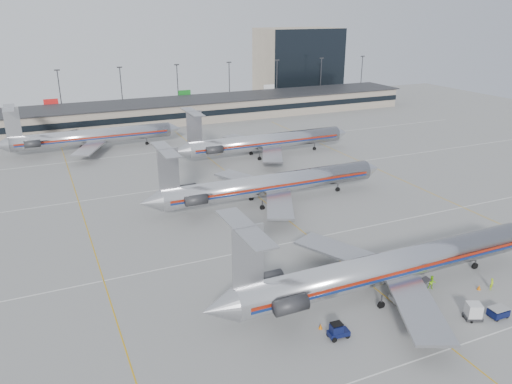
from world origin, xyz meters
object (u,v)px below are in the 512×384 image
tug_center (431,324)px  belt_loader (408,295)px  jet_foreground (385,267)px  uld_container (473,311)px  jet_second_row (267,184)px

tug_center → belt_loader: 5.72m
jet_foreground → belt_loader: bearing=-54.0°
uld_container → belt_loader: size_ratio=0.46×
tug_center → belt_loader: (1.63, 5.48, -0.05)m
uld_container → jet_second_row: bearing=122.5°
tug_center → uld_container: (5.65, -0.38, 0.23)m
jet_second_row → belt_loader: 34.99m
jet_foreground → jet_second_row: size_ratio=1.02×
jet_foreground → tug_center: size_ratio=21.72×
jet_second_row → belt_loader: (1.72, -34.83, -2.80)m
jet_foreground → uld_container: 10.47m
jet_second_row → jet_foreground: bearing=-90.1°
uld_container → jet_foreground: bearing=149.4°
jet_second_row → tug_center: 40.41m
jet_foreground → jet_second_row: bearing=89.9°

